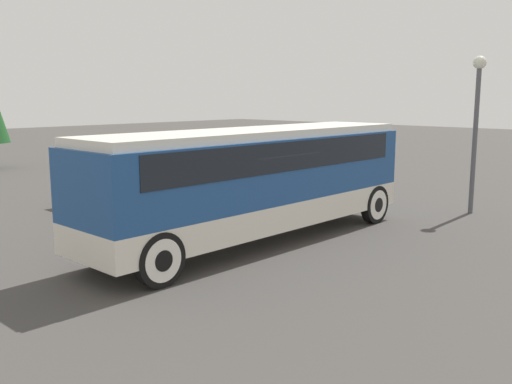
{
  "coord_description": "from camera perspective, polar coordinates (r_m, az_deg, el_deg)",
  "views": [
    {
      "loc": [
        -11.18,
        -10.51,
        4.0
      ],
      "look_at": [
        0.0,
        0.0,
        1.4
      ],
      "focal_mm": 40.0,
      "sensor_mm": 36.0,
      "label": 1
    }
  ],
  "objects": [
    {
      "name": "tour_bus",
      "position": [
        15.56,
        0.24,
        1.83
      ],
      "size": [
        10.6,
        2.53,
        3.11
      ],
      "color": "silver",
      "rests_on": "ground_plane"
    },
    {
      "name": "parked_car_near",
      "position": [
        24.23,
        -5.3,
        1.79
      ],
      "size": [
        4.2,
        1.89,
        1.45
      ],
      "color": "black",
      "rests_on": "ground_plane"
    },
    {
      "name": "lamp_post",
      "position": [
        20.66,
        21.2,
        7.63
      ],
      "size": [
        0.44,
        0.44,
        5.31
      ],
      "color": "#515156",
      "rests_on": "ground_plane"
    },
    {
      "name": "ground_plane",
      "position": [
        15.86,
        -0.0,
        -5.0
      ],
      "size": [
        120.0,
        120.0,
        0.0
      ],
      "primitive_type": "plane",
      "color": "#423F3D"
    },
    {
      "name": "parked_car_mid",
      "position": [
        22.11,
        -13.26,
        0.86
      ],
      "size": [
        4.31,
        1.81,
        1.49
      ],
      "color": "#BCBCC1",
      "rests_on": "ground_plane"
    }
  ]
}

